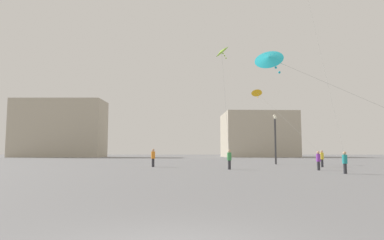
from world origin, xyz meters
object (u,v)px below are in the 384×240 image
object	(u,v)px
person_in_purple	(318,160)
building_centre_hall	(258,135)
person_in_green	(229,159)
person_in_yellow	(322,158)
kite_cyan_diamond	(270,59)
person_in_teal	(345,161)
lamppost_east	(276,133)
lamppost_west	(275,132)
person_in_orange	(153,157)
building_left_hall	(60,129)
kite_amber_diamond	(257,93)
kite_lime_diamond	(222,52)

from	to	relation	value
person_in_purple	building_centre_hall	size ratio (longest dim) A/B	0.08
person_in_green	person_in_yellow	distance (m)	10.60
kite_cyan_diamond	person_in_teal	bearing A→B (deg)	54.03
person_in_green	person_in_yellow	world-z (taller)	person_in_green
lamppost_east	lamppost_west	bearing A→B (deg)	82.50
person_in_purple	building_centre_hall	bearing A→B (deg)	47.56
person_in_purple	kite_cyan_diamond	world-z (taller)	kite_cyan_diamond
person_in_orange	kite_cyan_diamond	xyz separation A→B (m)	(7.62, -20.04, 4.45)
person_in_yellow	kite_cyan_diamond	xyz separation A→B (m)	(-9.34, -19.89, 4.54)
lamppost_west	building_centre_hall	bearing A→B (deg)	82.21
person_in_green	person_in_purple	bearing A→B (deg)	-103.88
person_in_yellow	lamppost_east	bearing A→B (deg)	-172.87
person_in_teal	lamppost_west	bearing A→B (deg)	151.70
person_in_teal	building_left_hall	xyz separation A→B (m)	(-47.77, 64.56, 6.79)
kite_amber_diamond	lamppost_east	bearing A→B (deg)	52.77
kite_amber_diamond	person_in_yellow	bearing A→B (deg)	-27.54
kite_cyan_diamond	building_left_hall	world-z (taller)	building_left_hall
kite_lime_diamond	lamppost_east	world-z (taller)	kite_lime_diamond
person_in_green	kite_lime_diamond	size ratio (longest dim) A/B	0.21
person_in_green	lamppost_west	bearing A→B (deg)	-33.93
kite_amber_diamond	kite_cyan_diamond	size ratio (longest dim) A/B	0.87
person_in_green	building_left_hall	bearing A→B (deg)	29.46
person_in_yellow	lamppost_east	world-z (taller)	lamppost_east
kite_cyan_diamond	lamppost_west	world-z (taller)	lamppost_west
person_in_teal	lamppost_east	xyz separation A→B (m)	(-0.99, 16.51, 2.97)
building_centre_hall	lamppost_east	world-z (taller)	building_centre_hall
person_in_teal	person_in_orange	world-z (taller)	person_in_orange
person_in_yellow	kite_amber_diamond	xyz separation A→B (m)	(-5.81, 3.03, 7.13)
person_in_orange	kite_lime_diamond	xyz separation A→B (m)	(6.40, -8.91, 8.16)
person_in_orange	lamppost_west	bearing A→B (deg)	115.63
building_left_hall	kite_lime_diamond	bearing A→B (deg)	-58.32
person_in_orange	building_left_hall	distance (m)	64.08
kite_cyan_diamond	kite_lime_diamond	world-z (taller)	kite_lime_diamond
kite_lime_diamond	lamppost_west	xyz separation A→B (m)	(7.70, 16.50, -5.16)
kite_lime_diamond	person_in_green	bearing A→B (deg)	78.31
kite_lime_diamond	building_centre_hall	distance (m)	69.98
building_left_hall	lamppost_west	world-z (taller)	building_left_hall
person_in_purple	building_left_hall	bearing A→B (deg)	91.49
person_in_yellow	building_centre_hall	xyz separation A→B (m)	(4.23, 59.58, 5.18)
kite_amber_diamond	building_centre_hall	world-z (taller)	building_centre_hall
person_in_orange	kite_lime_diamond	distance (m)	13.67
person_in_orange	building_centre_hall	xyz separation A→B (m)	(21.18, 59.43, 5.09)
kite_cyan_diamond	kite_lime_diamond	distance (m)	11.79
person_in_yellow	person_in_teal	size ratio (longest dim) A/B	1.07
kite_amber_diamond	person_in_orange	bearing A→B (deg)	-165.52
person_in_purple	kite_lime_diamond	distance (m)	12.09
person_in_yellow	lamppost_west	bearing A→B (deg)	-176.57
person_in_yellow	kite_amber_diamond	distance (m)	9.68
person_in_yellow	kite_cyan_diamond	world-z (taller)	kite_cyan_diamond
kite_lime_diamond	lamppost_west	distance (m)	18.92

